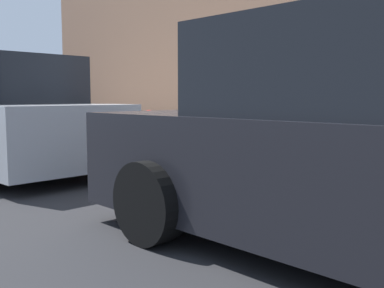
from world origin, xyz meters
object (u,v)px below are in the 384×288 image
Objects in this scene: suitcase_maroon_1 at (377,152)px; bollard_post at (118,129)px; parked_car_silver_1 at (1,118)px; suitcase_black_5 at (235,143)px; fire_hydrant at (149,130)px; suitcase_olive_2 at (336,148)px; suitcase_navy_4 at (267,141)px; suitcase_silver_7 at (183,137)px; suitcase_red_6 at (213,141)px; suitcase_teal_3 at (298,144)px.

suitcase_maroon_1 reaches higher than bollard_post.
suitcase_black_5 is at bearing -141.25° from parked_car_silver_1.
bollard_post is (0.70, 0.15, -0.01)m from fire_hydrant.
suitcase_olive_2 is 1.28× the size of fire_hydrant.
suitcase_black_5 is at bearing 177.78° from fire_hydrant.
suitcase_navy_4 is 1.25× the size of suitcase_black_5.
suitcase_maroon_1 is 4.78m from bollard_post.
suitcase_olive_2 is 1.55m from suitcase_black_5.
suitcase_maroon_1 is at bearing 179.45° from fire_hydrant.
suitcase_silver_7 is 0.89m from fire_hydrant.
suitcase_red_6 is 3.28m from parked_car_silver_1.
bollard_post is at bearing 4.56° from suitcase_silver_7.
suitcase_navy_4 reaches higher than fire_hydrant.
suitcase_maroon_1 is 1.04m from suitcase_teal_3.
suitcase_maroon_1 is at bearing 179.00° from suitcase_navy_4.
suitcase_olive_2 is 0.97× the size of suitcase_teal_3.
suitcase_teal_3 is 1.01× the size of suitcase_navy_4.
suitcase_teal_3 is at bearing 174.55° from suitcase_navy_4.
suitcase_olive_2 is 1.26× the size of bollard_post.
parked_car_silver_1 is at bearing 25.16° from suitcase_maroon_1.
suitcase_black_5 is 2.71m from bollard_post.
suitcase_silver_7 is (0.57, 0.08, 0.03)m from suitcase_red_6.
suitcase_teal_3 is at bearing 178.99° from suitcase_silver_7.
suitcase_black_5 is 1.27× the size of suitcase_red_6.
suitcase_olive_2 reaches higher than suitcase_black_5.
suitcase_navy_4 is at bearing 176.48° from suitcase_red_6.
suitcase_olive_2 is 3.57m from fire_hydrant.
suitcase_navy_4 is 4.04m from parked_car_silver_1.
fire_hydrant is at bearing -1.53° from suitcase_silver_7.
suitcase_red_6 is (2.62, -0.09, -0.05)m from suitcase_maroon_1.
suitcase_navy_4 is 1.63m from suitcase_silver_7.
suitcase_maroon_1 is 0.98× the size of suitcase_olive_2.
suitcase_maroon_1 is 1.19× the size of suitcase_black_5.
parked_car_silver_1 is (4.35, 2.27, 0.31)m from suitcase_olive_2.
suitcase_silver_7 is (2.68, -0.03, -0.03)m from suitcase_olive_2.
suitcase_teal_3 reaches higher than suitcase_navy_4.
parked_car_silver_1 is (3.82, 2.26, 0.31)m from suitcase_teal_3.
suitcase_silver_7 is at bearing 0.41° from suitcase_navy_4.
parked_car_silver_1 is (4.86, 2.28, 0.32)m from suitcase_maroon_1.
suitcase_teal_3 is 4.45m from parked_car_silver_1.
suitcase_olive_2 reaches higher than suitcase_silver_7.
fire_hydrant is at bearing -1.17° from suitcase_teal_3.
suitcase_maroon_1 is at bearing -178.67° from bollard_post.
suitcase_olive_2 is 1.22× the size of suitcase_black_5.
parked_car_silver_1 reaches higher than suitcase_olive_2.
suitcase_silver_7 is at bearing -175.44° from bollard_post.
suitcase_black_5 reaches higher than suitcase_silver_7.
parked_car_silver_1 is (0.08, 2.17, 0.28)m from bollard_post.
suitcase_teal_3 is at bearing 175.84° from suitcase_red_6.
suitcase_navy_4 is 0.21× the size of parked_car_silver_1.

